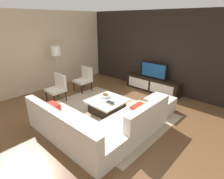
{
  "coord_description": "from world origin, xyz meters",
  "views": [
    {
      "loc": [
        3.11,
        -3.2,
        2.51
      ],
      "look_at": [
        -0.2,
        0.42,
        0.57
      ],
      "focal_mm": 28.87,
      "sensor_mm": 36.0,
      "label": 1
    }
  ],
  "objects_px": {
    "ottoman": "(160,104)",
    "accent_chair_far": "(84,78)",
    "media_console": "(152,84)",
    "floor_lamp": "(56,53)",
    "fruit_bowl": "(105,95)",
    "sectional_couch": "(97,126)",
    "accent_chair_near": "(58,86)",
    "book_stack": "(110,103)",
    "television": "(153,70)",
    "coffee_table": "(107,106)"
  },
  "relations": [
    {
      "from": "television",
      "to": "fruit_bowl",
      "type": "bearing_deg",
      "value": -97.2
    },
    {
      "from": "coffee_table",
      "to": "ottoman",
      "type": "height_order",
      "value": "ottoman"
    },
    {
      "from": "accent_chair_near",
      "to": "accent_chair_far",
      "type": "distance_m",
      "value": 1.17
    },
    {
      "from": "sectional_couch",
      "to": "coffee_table",
      "type": "height_order",
      "value": "sectional_couch"
    },
    {
      "from": "accent_chair_far",
      "to": "accent_chair_near",
      "type": "bearing_deg",
      "value": -85.76
    },
    {
      "from": "sectional_couch",
      "to": "accent_chair_near",
      "type": "height_order",
      "value": "accent_chair_near"
    },
    {
      "from": "television",
      "to": "accent_chair_near",
      "type": "bearing_deg",
      "value": -123.16
    },
    {
      "from": "media_console",
      "to": "accent_chair_near",
      "type": "height_order",
      "value": "accent_chair_near"
    },
    {
      "from": "accent_chair_near",
      "to": "book_stack",
      "type": "xyz_separation_m",
      "value": [
        1.94,
        0.38,
        -0.08
      ]
    },
    {
      "from": "ottoman",
      "to": "accent_chair_far",
      "type": "distance_m",
      "value": 2.92
    },
    {
      "from": "fruit_bowl",
      "to": "book_stack",
      "type": "distance_m",
      "value": 0.45
    },
    {
      "from": "television",
      "to": "sectional_couch",
      "type": "distance_m",
      "value": 3.35
    },
    {
      "from": "media_console",
      "to": "television",
      "type": "distance_m",
      "value": 0.54
    },
    {
      "from": "accent_chair_far",
      "to": "sectional_couch",
      "type": "bearing_deg",
      "value": -33.75
    },
    {
      "from": "sectional_couch",
      "to": "accent_chair_near",
      "type": "bearing_deg",
      "value": 168.53
    },
    {
      "from": "media_console",
      "to": "floor_lamp",
      "type": "bearing_deg",
      "value": -139.34
    },
    {
      "from": "ottoman",
      "to": "accent_chair_far",
      "type": "height_order",
      "value": "accent_chair_far"
    },
    {
      "from": "media_console",
      "to": "sectional_couch",
      "type": "xyz_separation_m",
      "value": [
        0.53,
        -3.27,
        0.02
      ]
    },
    {
      "from": "fruit_bowl",
      "to": "accent_chair_far",
      "type": "bearing_deg",
      "value": 160.54
    },
    {
      "from": "accent_chair_near",
      "to": "fruit_bowl",
      "type": "bearing_deg",
      "value": 25.2
    },
    {
      "from": "accent_chair_near",
      "to": "ottoman",
      "type": "distance_m",
      "value": 3.23
    },
    {
      "from": "media_console",
      "to": "accent_chair_near",
      "type": "bearing_deg",
      "value": -123.17
    },
    {
      "from": "sectional_couch",
      "to": "floor_lamp",
      "type": "height_order",
      "value": "floor_lamp"
    },
    {
      "from": "coffee_table",
      "to": "fruit_bowl",
      "type": "xyz_separation_m",
      "value": [
        -0.18,
        0.1,
        0.23
      ]
    },
    {
      "from": "accent_chair_near",
      "to": "television",
      "type": "bearing_deg",
      "value": 61.01
    },
    {
      "from": "accent_chair_near",
      "to": "fruit_bowl",
      "type": "distance_m",
      "value": 1.66
    },
    {
      "from": "sectional_couch",
      "to": "ottoman",
      "type": "bearing_deg",
      "value": 77.79
    },
    {
      "from": "fruit_bowl",
      "to": "accent_chair_far",
      "type": "distance_m",
      "value": 1.72
    },
    {
      "from": "sectional_couch",
      "to": "fruit_bowl",
      "type": "xyz_separation_m",
      "value": [
        -0.81,
        1.07,
        0.16
      ]
    },
    {
      "from": "sectional_couch",
      "to": "book_stack",
      "type": "relative_size",
      "value": 10.99
    },
    {
      "from": "accent_chair_far",
      "to": "ottoman",
      "type": "bearing_deg",
      "value": 8.46
    },
    {
      "from": "sectional_couch",
      "to": "accent_chair_far",
      "type": "bearing_deg",
      "value": 145.91
    },
    {
      "from": "media_console",
      "to": "ottoman",
      "type": "relative_size",
      "value": 2.93
    },
    {
      "from": "sectional_couch",
      "to": "accent_chair_far",
      "type": "relative_size",
      "value": 2.85
    },
    {
      "from": "media_console",
      "to": "floor_lamp",
      "type": "relative_size",
      "value": 1.26
    },
    {
      "from": "sectional_couch",
      "to": "coffee_table",
      "type": "bearing_deg",
      "value": 122.92
    },
    {
      "from": "book_stack",
      "to": "fruit_bowl",
      "type": "bearing_deg",
      "value": 151.31
    },
    {
      "from": "ottoman",
      "to": "media_console",
      "type": "bearing_deg",
      "value": 128.8
    },
    {
      "from": "accent_chair_near",
      "to": "fruit_bowl",
      "type": "relative_size",
      "value": 3.11
    },
    {
      "from": "television",
      "to": "book_stack",
      "type": "distance_m",
      "value": 2.45
    },
    {
      "from": "floor_lamp",
      "to": "ottoman",
      "type": "xyz_separation_m",
      "value": [
        3.59,
        1.04,
        -1.17
      ]
    },
    {
      "from": "coffee_table",
      "to": "fruit_bowl",
      "type": "distance_m",
      "value": 0.31
    },
    {
      "from": "floor_lamp",
      "to": "accent_chair_far",
      "type": "bearing_deg",
      "value": 41.24
    },
    {
      "from": "fruit_bowl",
      "to": "sectional_couch",
      "type": "bearing_deg",
      "value": -53.05
    },
    {
      "from": "floor_lamp",
      "to": "fruit_bowl",
      "type": "distance_m",
      "value": 2.52
    },
    {
      "from": "book_stack",
      "to": "ottoman",
      "type": "bearing_deg",
      "value": 54.62
    },
    {
      "from": "fruit_bowl",
      "to": "television",
      "type": "bearing_deg",
      "value": 82.8
    },
    {
      "from": "ottoman",
      "to": "book_stack",
      "type": "xyz_separation_m",
      "value": [
        -0.85,
        -1.2,
        0.21
      ]
    },
    {
      "from": "accent_chair_near",
      "to": "book_stack",
      "type": "relative_size",
      "value": 3.85
    },
    {
      "from": "fruit_bowl",
      "to": "book_stack",
      "type": "xyz_separation_m",
      "value": [
        0.4,
        -0.22,
        -0.03
      ]
    }
  ]
}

